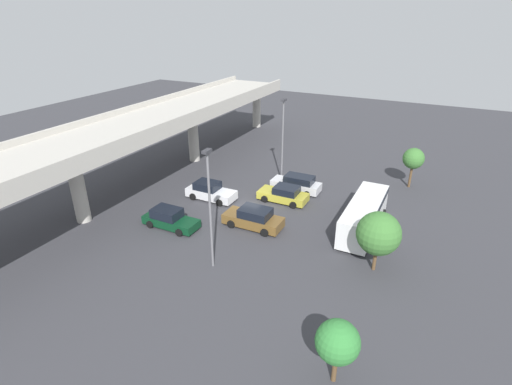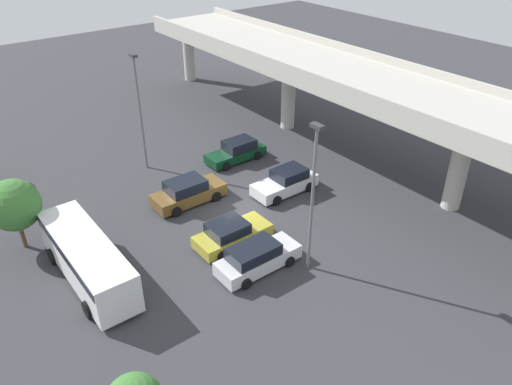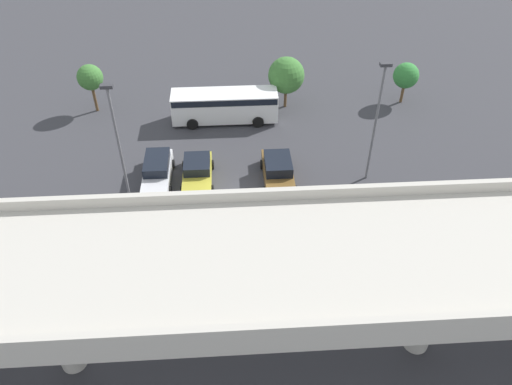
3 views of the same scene
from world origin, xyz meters
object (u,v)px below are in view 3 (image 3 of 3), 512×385
parked_car_3 (197,172)px  tree_front_centre (286,75)px  parked_car_0 (340,233)px  shuttle_bus (225,104)px  parked_car_4 (157,171)px  tree_front_left (406,76)px  lamp_post_near_aisle (118,139)px  lamp_post_mid_lot (377,116)px  tree_front_right (90,78)px  parked_car_2 (239,235)px  parked_car_1 (278,171)px

parked_car_3 → tree_front_centre: 12.18m
parked_car_0 → shuttle_bus: size_ratio=0.56×
parked_car_0 → parked_car_4: bearing=59.2°
parked_car_3 → tree_front_left: tree_front_left is taller
tree_front_centre → parked_car_0: bearing=95.2°
shuttle_bus → tree_front_left: (-15.05, -2.07, 0.96)m
parked_car_4 → lamp_post_near_aisle: 5.03m
lamp_post_mid_lot → tree_front_right: bearing=-27.2°
parked_car_4 → parked_car_3: bearing=85.4°
tree_front_right → tree_front_left: bearing=179.7°
parked_car_2 → tree_front_centre: (-4.47, -16.04, 2.09)m
parked_car_1 → tree_front_left: 15.49m
parked_car_1 → tree_front_left: size_ratio=1.39×
parked_car_1 → tree_front_centre: (-1.58, -10.04, 2.07)m
parked_car_1 → shuttle_bus: (3.48, -8.09, 0.71)m
parked_car_2 → lamp_post_near_aisle: 9.14m
parked_car_2 → shuttle_bus: shuttle_bus is taller
parked_car_0 → shuttle_bus: (6.54, -14.23, 0.76)m
parked_car_1 → lamp_post_near_aisle: size_ratio=0.58×
parked_car_3 → tree_front_right: size_ratio=1.13×
tree_front_centre → shuttle_bus: bearing=21.0°
parked_car_3 → lamp_post_near_aisle: lamp_post_near_aisle is taller
parked_car_0 → tree_front_centre: size_ratio=1.08×
parked_car_3 → tree_front_left: bearing=119.9°
parked_car_4 → tree_front_left: (-19.77, -9.59, 1.68)m
parked_car_4 → lamp_post_mid_lot: lamp_post_mid_lot is taller
shuttle_bus → parked_car_3: bearing=75.5°
lamp_post_near_aisle → tree_front_left: lamp_post_near_aisle is taller
parked_car_1 → lamp_post_mid_lot: size_ratio=0.57×
parked_car_4 → shuttle_bus: 8.90m
tree_front_left → tree_front_centre: tree_front_centre is taller
parked_car_3 → tree_front_left: (-17.05, -9.81, 1.74)m
parked_car_4 → shuttle_bus: bearing=147.9°
parked_car_3 → tree_front_right: (8.63, -9.96, 2.29)m
shuttle_bus → tree_front_left: bearing=-172.2°
tree_front_centre → tree_front_right: 15.70m
parked_car_2 → tree_front_right: 19.95m
parked_car_1 → lamp_post_near_aisle: lamp_post_near_aisle is taller
parked_car_3 → tree_front_centre: bearing=143.8°
parked_car_4 → tree_front_right: bearing=-148.7°
lamp_post_near_aisle → tree_front_right: (4.32, -12.05, -1.94)m
tree_front_centre → parked_car_4: bearing=44.0°
parked_car_1 → lamp_post_mid_lot: lamp_post_mid_lot is taller
parked_car_2 → lamp_post_near_aisle: lamp_post_near_aisle is taller
parked_car_1 → shuttle_bus: bearing=-156.7°
parked_car_4 → tree_front_right: 11.62m
parked_car_3 → shuttle_bus: size_ratio=0.55×
parked_car_3 → lamp_post_mid_lot: 12.39m
lamp_post_near_aisle → tree_front_centre: lamp_post_near_aisle is taller
lamp_post_mid_lot → tree_front_left: bearing=-117.9°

